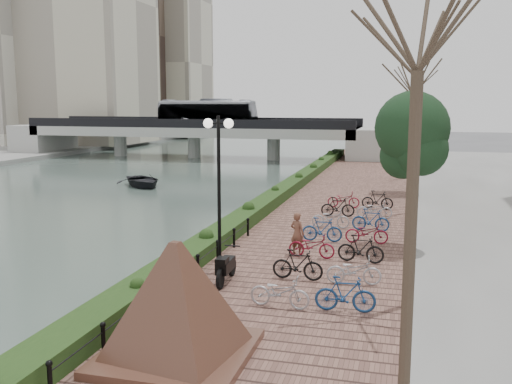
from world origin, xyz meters
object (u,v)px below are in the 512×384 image
(lamppost, at_px, (219,162))
(pedestrian, at_px, (297,233))
(boat, at_px, (143,180))
(granite_monument, at_px, (176,299))
(motorcycle, at_px, (226,266))

(lamppost, xyz_separation_m, pedestrian, (2.09, 2.90, -2.94))
(boat, bearing_deg, pedestrian, -93.84)
(pedestrian, relative_size, boat, 0.37)
(lamppost, bearing_deg, pedestrian, 54.27)
(granite_monument, bearing_deg, lamppost, 100.16)
(granite_monument, relative_size, lamppost, 0.96)
(motorcycle, xyz_separation_m, pedestrian, (1.54, 3.84, 0.28))
(granite_monument, height_order, pedestrian, granite_monument)
(lamppost, relative_size, pedestrian, 3.25)
(granite_monument, distance_m, pedestrian, 9.33)
(pedestrian, height_order, boat, pedestrian)
(motorcycle, relative_size, pedestrian, 1.05)
(lamppost, bearing_deg, boat, 122.36)
(boat, bearing_deg, motorcycle, -102.32)
(motorcycle, relative_size, boat, 0.39)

